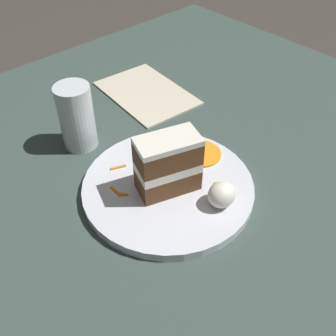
% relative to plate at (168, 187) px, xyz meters
% --- Properties ---
extents(ground_plane, '(6.00, 6.00, 0.00)m').
position_rel_plate_xyz_m(ground_plane, '(-0.05, 0.03, -0.03)').
color(ground_plane, '#38332D').
rests_on(ground_plane, ground).
extents(dining_table, '(1.36, 1.06, 0.02)m').
position_rel_plate_xyz_m(dining_table, '(-0.05, 0.03, -0.02)').
color(dining_table, '#384742').
rests_on(dining_table, ground).
extents(plate, '(0.28, 0.28, 0.02)m').
position_rel_plate_xyz_m(plate, '(0.00, 0.00, 0.00)').
color(plate, silver).
rests_on(plate, dining_table).
extents(cake_slice, '(0.11, 0.08, 0.10)m').
position_rel_plate_xyz_m(cake_slice, '(-0.01, -0.01, 0.06)').
color(cake_slice, brown).
rests_on(cake_slice, plate).
extents(cream_dollop, '(0.04, 0.04, 0.04)m').
position_rel_plate_xyz_m(cream_dollop, '(0.03, -0.09, 0.03)').
color(cream_dollop, white).
rests_on(cream_dollop, plate).
extents(orange_garnish, '(0.07, 0.07, 0.00)m').
position_rel_plate_xyz_m(orange_garnish, '(0.09, 0.01, 0.01)').
color(orange_garnish, orange).
rests_on(orange_garnish, plate).
extents(carrot_shreds_scatter, '(0.15, 0.16, 0.00)m').
position_rel_plate_xyz_m(carrot_shreds_scatter, '(-0.00, 0.05, 0.01)').
color(carrot_shreds_scatter, orange).
rests_on(carrot_shreds_scatter, plate).
extents(drinking_glass, '(0.06, 0.06, 0.12)m').
position_rel_plate_xyz_m(drinking_glass, '(-0.04, 0.20, 0.04)').
color(drinking_glass, silver).
rests_on(drinking_glass, dining_table).
extents(menu_card, '(0.17, 0.23, 0.00)m').
position_rel_plate_xyz_m(menu_card, '(0.17, 0.25, -0.01)').
color(menu_card, beige).
rests_on(menu_card, dining_table).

